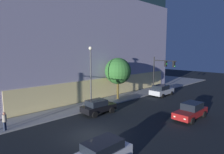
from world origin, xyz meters
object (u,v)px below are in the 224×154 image
object	(u,v)px
car_black	(98,106)
car_red	(191,111)
traffic_light_far_corner	(162,69)
car_silver	(162,90)
sidewalk_tree	(118,71)
pedestrian_waiting	(4,120)
modern_building	(65,42)
street_lamp_sidewalk	(91,70)

from	to	relation	value
car_black	car_red	xyz separation A→B (m)	(6.14, -8.21, 0.01)
traffic_light_far_corner	car_red	size ratio (longest dim) A/B	1.27
traffic_light_far_corner	car_black	size ratio (longest dim) A/B	1.49
traffic_light_far_corner	car_silver	world-z (taller)	traffic_light_far_corner
car_black	car_silver	distance (m)	13.40
car_red	sidewalk_tree	bearing A→B (deg)	89.20
traffic_light_far_corner	pedestrian_waiting	distance (m)	23.44
modern_building	street_lamp_sidewalk	world-z (taller)	modern_building
car_black	car_red	distance (m)	10.26
pedestrian_waiting	car_silver	xyz separation A→B (m)	(22.77, -1.84, -0.27)
modern_building	car_red	xyz separation A→B (m)	(-0.18, -25.94, -8.06)
sidewalk_tree	pedestrian_waiting	size ratio (longest dim) A/B	3.61
car_silver	car_red	bearing A→B (deg)	-131.68
modern_building	pedestrian_waiting	distance (m)	23.69
pedestrian_waiting	car_red	world-z (taller)	pedestrian_waiting
modern_building	pedestrian_waiting	bearing A→B (deg)	-134.54
traffic_light_far_corner	pedestrian_waiting	world-z (taller)	traffic_light_far_corner
street_lamp_sidewalk	sidewalk_tree	xyz separation A→B (m)	(5.73, 0.96, -0.67)
car_silver	sidewalk_tree	bearing A→B (deg)	156.90
car_black	car_silver	bearing A→B (deg)	-0.27
traffic_light_far_corner	pedestrian_waiting	xyz separation A→B (m)	(-23.17, 1.51, -3.22)
traffic_light_far_corner	sidewalk_tree	distance (m)	7.97
pedestrian_waiting	street_lamp_sidewalk	bearing A→B (deg)	1.31
traffic_light_far_corner	sidewalk_tree	bearing A→B (deg)	160.24
sidewalk_tree	car_silver	distance (m)	8.44
modern_building	car_black	bearing A→B (deg)	-109.64
street_lamp_sidewalk	car_red	size ratio (longest dim) A/B	1.59
modern_building	traffic_light_far_corner	world-z (taller)	modern_building
pedestrian_waiting	traffic_light_far_corner	bearing A→B (deg)	-3.73
car_black	pedestrian_waiting	bearing A→B (deg)	169.23
traffic_light_far_corner	modern_building	bearing A→B (deg)	113.17
pedestrian_waiting	sidewalk_tree	bearing A→B (deg)	4.32
modern_building	street_lamp_sidewalk	xyz separation A→B (m)	(-5.76, -15.72, -3.95)
traffic_light_far_corner	car_black	distance (m)	14.25
car_black	car_silver	xyz separation A→B (m)	(13.40, -0.06, 0.03)
street_lamp_sidewalk	car_silver	world-z (taller)	street_lamp_sidewalk
street_lamp_sidewalk	car_silver	xyz separation A→B (m)	(12.83, -2.07, -4.09)
modern_building	traffic_light_far_corner	xyz separation A→B (m)	(7.47, -17.46, -4.55)
car_red	car_silver	distance (m)	10.91
street_lamp_sidewalk	modern_building	bearing A→B (deg)	69.87
pedestrian_waiting	car_black	world-z (taller)	pedestrian_waiting
modern_building	car_silver	xyz separation A→B (m)	(7.07, -17.79, -8.04)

